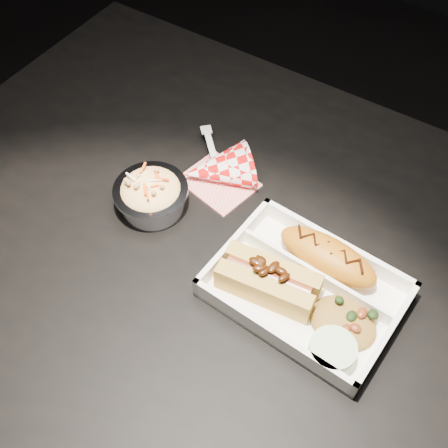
{
  "coord_description": "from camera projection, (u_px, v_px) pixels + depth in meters",
  "views": [
    {
      "loc": [
        0.21,
        -0.41,
        1.43
      ],
      "look_at": [
        -0.05,
        -0.02,
        0.81
      ],
      "focal_mm": 45.0,
      "sensor_mm": 36.0,
      "label": 1
    }
  ],
  "objects": [
    {
      "name": "hotdog",
      "position": [
        268.0,
        280.0,
        0.76
      ],
      "size": [
        0.14,
        0.07,
        0.06
      ],
      "rotation": [
        0.0,
        0.0,
        0.12
      ],
      "color": "gold",
      "rests_on": "food_tray"
    },
    {
      "name": "fried_rice_mound",
      "position": [
        344.0,
        318.0,
        0.73
      ],
      "size": [
        0.1,
        0.08,
        0.03
      ],
      "primitive_type": "ellipsoid",
      "rotation": [
        0.0,
        0.0,
        -0.06
      ],
      "color": "olive",
      "rests_on": "food_tray"
    },
    {
      "name": "cupcake_liner",
      "position": [
        332.0,
        352.0,
        0.71
      ],
      "size": [
        0.06,
        0.06,
        0.03
      ],
      "primitive_type": "cylinder",
      "color": "beige",
      "rests_on": "food_tray"
    },
    {
      "name": "napkin_fork",
      "position": [
        217.0,
        170.0,
        0.9
      ],
      "size": [
        0.15,
        0.15,
        0.1
      ],
      "rotation": [
        0.0,
        0.0,
        -0.79
      ],
      "color": "red",
      "rests_on": "dining_table"
    },
    {
      "name": "floor",
      "position": [
        243.0,
        422.0,
        1.44
      ],
      "size": [
        4.0,
        4.0,
        0.05
      ],
      "primitive_type": "cube",
      "color": "black",
      "rests_on": "ground"
    },
    {
      "name": "food_tray",
      "position": [
        305.0,
        291.0,
        0.77
      ],
      "size": [
        0.26,
        0.2,
        0.04
      ],
      "rotation": [
        0.0,
        0.0,
        -0.06
      ],
      "color": "white",
      "rests_on": "dining_table"
    },
    {
      "name": "fried_pastry",
      "position": [
        328.0,
        257.0,
        0.78
      ],
      "size": [
        0.15,
        0.07,
        0.05
      ],
      "primitive_type": "ellipsoid",
      "rotation": [
        0.0,
        0.0,
        -0.06
      ],
      "color": "#B96A12",
      "rests_on": "food_tray"
    },
    {
      "name": "dining_table",
      "position": [
        254.0,
        285.0,
        0.89
      ],
      "size": [
        1.2,
        0.8,
        0.75
      ],
      "color": "black",
      "rests_on": "ground"
    },
    {
      "name": "foil_coleslaw_cup",
      "position": [
        151.0,
        193.0,
        0.85
      ],
      "size": [
        0.11,
        0.11,
        0.07
      ],
      "color": "silver",
      "rests_on": "dining_table"
    }
  ]
}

